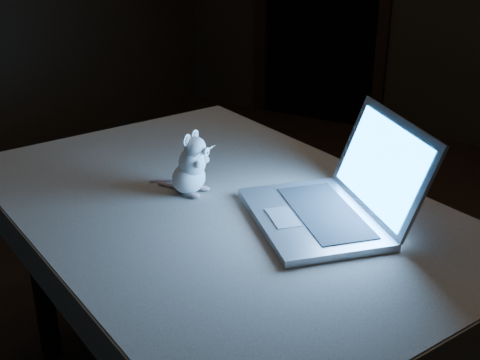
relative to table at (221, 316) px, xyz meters
The scene contains 5 objects.
floor 0.73m from the table, 77.69° to the left, with size 5.00×5.00×0.00m, color black.
table is the anchor object (origin of this frame).
tablecloth 0.35m from the table, 153.37° to the left, with size 1.59×1.07×0.11m, color #B9AA97, non-canonical shape.
laptop 0.62m from the table, ahead, with size 0.44×0.38×0.30m, color #A8A9AD, non-canonical shape.
plush_mouse 0.52m from the table, behind, with size 0.14×0.14×0.20m, color white, non-canonical shape.
Camera 1 is at (0.76, -2.05, 1.64)m, focal length 48.00 mm.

